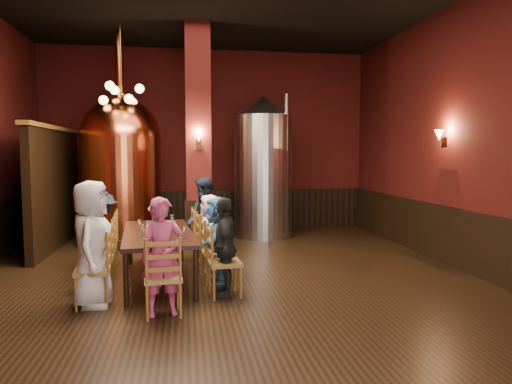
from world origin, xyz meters
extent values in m
plane|color=black|center=(0.00, 0.00, 0.00)|extent=(10.00, 10.00, 0.00)
cube|color=#460F0F|center=(0.00, 5.00, 2.25)|extent=(8.00, 0.02, 4.50)
cube|color=#460F0F|center=(0.00, -5.00, 2.25)|extent=(8.00, 0.02, 4.50)
cube|color=#460F0F|center=(4.00, 0.00, 2.25)|extent=(0.02, 10.00, 4.50)
cube|color=black|center=(3.96, 0.00, 0.50)|extent=(0.08, 9.90, 1.00)
cube|color=black|center=(0.00, 4.96, 0.50)|extent=(7.90, 0.08, 1.00)
cube|color=#460F0F|center=(-0.30, 2.80, 2.25)|extent=(0.58, 0.58, 4.50)
cube|color=black|center=(-3.20, 3.20, 1.20)|extent=(0.22, 3.50, 2.40)
cube|color=black|center=(-0.99, 0.40, 0.72)|extent=(1.22, 2.48, 0.06)
cylinder|color=black|center=(-1.33, -0.78, 0.34)|extent=(0.07, 0.07, 0.69)
cylinder|color=black|center=(-0.45, -0.69, 0.34)|extent=(0.07, 0.07, 0.69)
cylinder|color=black|center=(-1.54, 1.49, 0.34)|extent=(0.07, 0.07, 0.69)
cylinder|color=black|center=(-0.66, 1.58, 0.34)|extent=(0.07, 0.07, 0.69)
imported|color=silver|center=(-1.75, -0.67, 0.80)|extent=(0.53, 0.79, 1.59)
imported|color=#AA3A1D|center=(-1.81, -0.01, 0.69)|extent=(0.45, 0.57, 1.38)
imported|color=navy|center=(-1.87, 0.65, 0.69)|extent=(0.45, 0.72, 1.39)
imported|color=black|center=(-1.93, 1.32, 0.63)|extent=(0.49, 0.83, 1.27)
imported|color=black|center=(-0.06, -0.52, 0.67)|extent=(0.37, 0.81, 1.35)
imported|color=teal|center=(-0.12, 0.15, 0.64)|extent=(0.44, 1.21, 1.29)
imported|color=beige|center=(-0.18, 0.81, 0.63)|extent=(0.50, 0.68, 1.27)
imported|color=black|center=(-0.24, 1.47, 0.76)|extent=(0.64, 0.82, 1.51)
imported|color=#A83865|center=(-0.85, -1.14, 0.71)|extent=(0.57, 0.44, 1.42)
cylinder|color=black|center=(-1.91, 3.49, 0.10)|extent=(1.87, 1.87, 0.21)
cylinder|color=#C3542D|center=(-1.91, 3.49, 1.25)|extent=(2.15, 2.15, 2.08)
sphere|color=#C3542D|center=(-1.91, 3.49, 2.28)|extent=(1.66, 1.66, 1.66)
cylinder|color=#C3542D|center=(-1.91, 3.49, 3.74)|extent=(0.17, 0.17, 1.35)
cylinder|color=#B2B2B7|center=(1.21, 3.81, 1.40)|extent=(1.55, 1.55, 2.79)
cone|color=#B2B2B7|center=(1.21, 3.81, 3.01)|extent=(1.34, 1.34, 0.45)
cylinder|color=#B2B2B7|center=(1.66, 3.36, 1.67)|extent=(0.09, 0.09, 3.13)
cylinder|color=white|center=(-1.07, 1.05, 0.85)|extent=(0.11, 0.11, 0.19)
camera|label=1|loc=(-0.57, -6.58, 1.93)|focal=32.00mm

